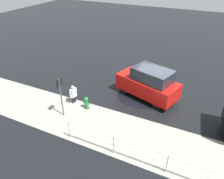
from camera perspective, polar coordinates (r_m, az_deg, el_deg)
ground_plane at (r=14.56m, az=10.68°, el=-1.67°), size 60.00×60.00×0.00m
kerb_strip at (r=11.34m, az=4.50°, el=-12.01°), size 24.00×3.20×0.04m
moving_hatchback at (r=13.89m, az=9.53°, el=1.66°), size 4.23×2.79×2.06m
fire_hydrant at (r=13.03m, az=-6.72°, el=-3.51°), size 0.42×0.31×0.80m
pedestrian at (r=13.50m, az=-10.07°, el=-1.01°), size 0.30×0.56×1.22m
metal_railing at (r=9.69m, az=7.14°, el=-15.66°), size 7.29×0.04×1.05m
sign_post at (r=12.04m, az=-13.30°, el=-0.68°), size 0.07×0.44×2.40m
puddle_patch at (r=14.53m, az=7.54°, el=-1.44°), size 3.11×3.11×0.01m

